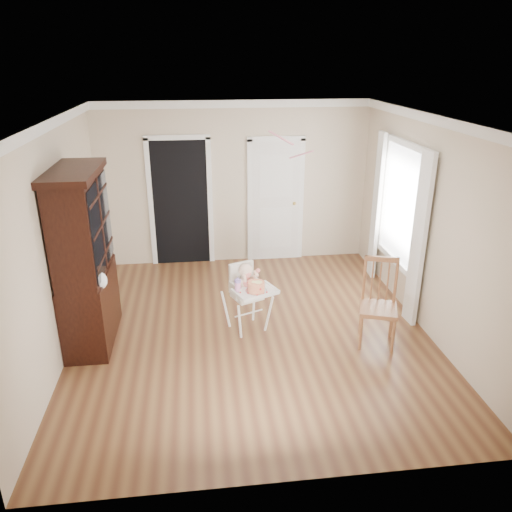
{
  "coord_description": "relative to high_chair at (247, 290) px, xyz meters",
  "views": [
    {
      "loc": [
        -0.63,
        -5.64,
        3.34
      ],
      "look_at": [
        0.06,
        -0.02,
        1.06
      ],
      "focal_mm": 35.0,
      "sensor_mm": 36.0,
      "label": 1
    }
  ],
  "objects": [
    {
      "name": "cake",
      "position": [
        0.09,
        -0.19,
        0.13
      ],
      "size": [
        0.27,
        0.27,
        0.13
      ],
      "color": "silver",
      "rests_on": "high_chair"
    },
    {
      "name": "crown_molding",
      "position": [
        0.04,
        -0.07,
        2.08
      ],
      "size": [
        4.5,
        5.0,
        0.12
      ],
      "primitive_type": null,
      "color": "white",
      "rests_on": "ceiling"
    },
    {
      "name": "floor",
      "position": [
        0.04,
        -0.07,
        -0.56
      ],
      "size": [
        5.0,
        5.0,
        0.0
      ],
      "primitive_type": "plane",
      "color": "#56301D",
      "rests_on": "ground"
    },
    {
      "name": "doorway",
      "position": [
        -0.86,
        2.41,
        0.55
      ],
      "size": [
        1.06,
        0.05,
        2.22
      ],
      "color": "black",
      "rests_on": "wall_back"
    },
    {
      "name": "wall_left",
      "position": [
        -2.21,
        -0.07,
        0.79
      ],
      "size": [
        0.0,
        5.0,
        5.0
      ],
      "primitive_type": "plane",
      "rotation": [
        1.57,
        0.0,
        1.57
      ],
      "color": "beige",
      "rests_on": "floor"
    },
    {
      "name": "streamer",
      "position": [
        0.6,
        1.16,
        1.73
      ],
      "size": [
        0.3,
        0.42,
        0.15
      ],
      "primitive_type": null,
      "rotation": [
        0.26,
        0.0,
        0.59
      ],
      "color": "pink",
      "rests_on": "ceiling"
    },
    {
      "name": "window_right",
      "position": [
        2.22,
        0.73,
        0.72
      ],
      "size": [
        0.13,
        1.84,
        2.3
      ],
      "color": "white",
      "rests_on": "wall_right"
    },
    {
      "name": "china_cabinet",
      "position": [
        -1.94,
        -0.01,
        0.53
      ],
      "size": [
        0.57,
        1.29,
        2.18
      ],
      "color": "black",
      "rests_on": "floor"
    },
    {
      "name": "baby",
      "position": [
        -0.01,
        0.02,
        0.14
      ],
      "size": [
        0.31,
        0.23,
        0.42
      ],
      "rotation": [
        0.0,
        0.0,
        0.4
      ],
      "color": "beige",
      "rests_on": "high_chair"
    },
    {
      "name": "high_chair",
      "position": [
        0.0,
        0.0,
        0.0
      ],
      "size": [
        0.72,
        0.79,
        0.91
      ],
      "rotation": [
        0.0,
        0.0,
        0.4
      ],
      "color": "white",
      "rests_on": "floor"
    },
    {
      "name": "closet_door",
      "position": [
        0.74,
        2.4,
        0.46
      ],
      "size": [
        0.96,
        0.09,
        2.13
      ],
      "color": "white",
      "rests_on": "wall_back"
    },
    {
      "name": "sippy_cup",
      "position": [
        -0.13,
        -0.16,
        0.15
      ],
      "size": [
        0.08,
        0.08,
        0.2
      ],
      "rotation": [
        0.0,
        0.0,
        0.4
      ],
      "color": "pink",
      "rests_on": "high_chair"
    },
    {
      "name": "wall_right",
      "position": [
        2.29,
        -0.07,
        0.79
      ],
      "size": [
        0.0,
        5.0,
        5.0
      ],
      "primitive_type": "plane",
      "rotation": [
        1.57,
        0.0,
        -1.57
      ],
      "color": "beige",
      "rests_on": "floor"
    },
    {
      "name": "wall_back",
      "position": [
        0.04,
        2.43,
        0.79
      ],
      "size": [
        4.5,
        0.0,
        4.5
      ],
      "primitive_type": "plane",
      "rotation": [
        1.57,
        0.0,
        0.0
      ],
      "color": "beige",
      "rests_on": "floor"
    },
    {
      "name": "ceiling",
      "position": [
        0.04,
        -0.07,
        2.14
      ],
      "size": [
        5.0,
        5.0,
        0.0
      ],
      "primitive_type": "plane",
      "rotation": [
        3.14,
        0.0,
        0.0
      ],
      "color": "white",
      "rests_on": "wall_back"
    },
    {
      "name": "dining_chair",
      "position": [
        1.56,
        -0.51,
        -0.06
      ],
      "size": [
        0.56,
        0.56,
        1.09
      ],
      "rotation": [
        0.0,
        0.0,
        -0.32
      ],
      "color": "brown",
      "rests_on": "floor"
    }
  ]
}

